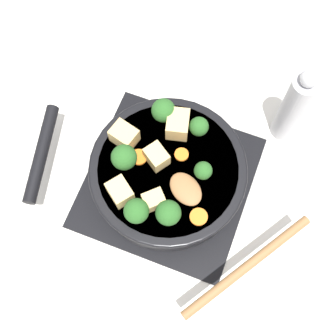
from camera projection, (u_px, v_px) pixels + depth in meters
ground_plane at (168, 182)px, 0.92m from camera, size 2.40×2.40×0.00m
front_burner_grate at (168, 180)px, 0.91m from camera, size 0.31×0.31×0.03m
skillet_pan at (166, 172)px, 0.86m from camera, size 0.41×0.29×0.06m
wooden_spoon at (222, 234)px, 0.79m from camera, size 0.26×0.25×0.02m
tofu_cube_center_large at (120, 192)px, 0.81m from camera, size 0.06×0.05×0.03m
tofu_cube_near_handle at (124, 136)px, 0.84m from camera, size 0.05×0.05×0.04m
tofu_cube_east_chunk at (157, 157)px, 0.83m from camera, size 0.05×0.05×0.03m
tofu_cube_west_chunk at (156, 201)px, 0.80m from camera, size 0.05×0.05×0.03m
tofu_cube_back_piece at (178, 124)px, 0.85m from camera, size 0.05×0.06×0.04m
broccoli_floret_near_spoon at (124, 157)px, 0.82m from camera, size 0.05×0.05×0.05m
broccoli_floret_center_top at (203, 171)px, 0.81m from camera, size 0.03×0.03×0.04m
broccoli_floret_east_rim at (199, 127)px, 0.84m from camera, size 0.04×0.04×0.04m
broccoli_floret_west_rim at (168, 213)px, 0.78m from camera, size 0.04×0.04×0.05m
broccoli_floret_north_edge at (136, 211)px, 0.78m from camera, size 0.04×0.04×0.05m
broccoli_floret_south_cluster at (163, 111)px, 0.85m from camera, size 0.04×0.04×0.05m
carrot_slice_orange_thin at (139, 157)px, 0.85m from camera, size 0.03×0.03×0.01m
carrot_slice_near_center at (199, 217)px, 0.81m from camera, size 0.03×0.03×0.01m
carrot_slice_edge_slice at (182, 155)px, 0.85m from camera, size 0.03×0.03×0.01m
pepper_mill at (294, 107)px, 0.86m from camera, size 0.05×0.05×0.22m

